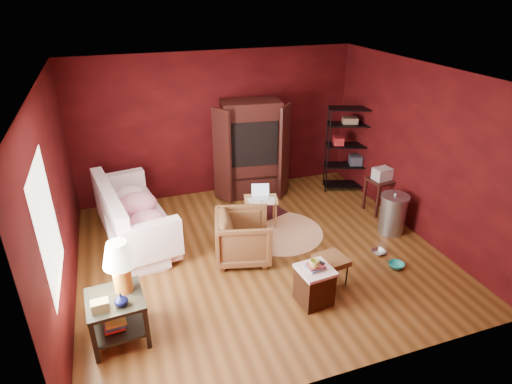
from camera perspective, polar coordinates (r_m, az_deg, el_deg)
room at (r=6.19m, az=0.31°, el=2.47°), size 5.54×5.04×2.84m
sofa at (r=7.27m, az=-16.29°, el=-3.65°), size 0.74×2.10×0.81m
armchair at (r=6.57m, az=-1.70°, el=-5.74°), size 0.95×0.98×0.84m
pet_bowl_steel at (r=7.11m, az=16.11°, el=-7.15°), size 0.23×0.10×0.22m
pet_bowl_turquoise at (r=6.86m, az=18.29°, el=-8.71°), size 0.25×0.12×0.24m
vase at (r=5.17m, az=-17.55°, el=-13.55°), size 0.20×0.20×0.15m
mug at (r=5.60m, az=7.80°, el=-9.35°), size 0.14×0.11×0.13m
side_table at (r=5.30m, az=-17.96°, el=-11.47°), size 0.68×0.68×1.27m
sofa_cushions at (r=7.26m, az=-16.26°, el=-3.24°), size 1.22×2.33×0.93m
hamper at (r=5.86m, az=7.78°, el=-12.12°), size 0.48×0.48×0.62m
footstool at (r=6.19m, az=10.02°, el=-9.05°), size 0.46×0.46×0.42m
rug_round at (r=7.43m, az=3.19°, el=-5.40°), size 1.65×1.65×0.01m
rug_oriental at (r=7.99m, az=-0.31°, el=-2.90°), size 1.25×1.03×0.01m
laptop_desk at (r=7.50m, az=0.65°, el=-1.24°), size 0.66×0.56×0.71m
tv_armoire at (r=8.37m, az=-0.63°, el=5.93°), size 1.50×0.92×1.92m
wire_shelving at (r=8.82m, az=12.18°, el=6.06°), size 0.92×0.63×1.73m
small_stand at (r=8.16m, az=16.38°, el=1.63°), size 0.48×0.48×0.87m
trash_can at (r=7.65m, az=17.78°, el=-2.77°), size 0.50×0.50×0.75m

